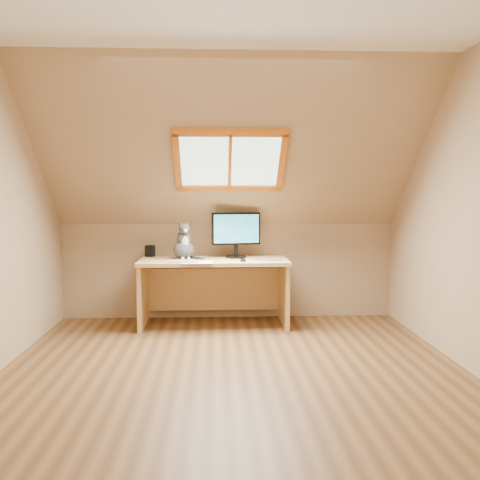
{
  "coord_description": "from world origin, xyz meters",
  "views": [
    {
      "loc": [
        -0.14,
        -3.9,
        1.33
      ],
      "look_at": [
        0.09,
        1.0,
        0.9
      ],
      "focal_mm": 40.0,
      "sensor_mm": 36.0,
      "label": 1
    }
  ],
  "objects": [
    {
      "name": "desk_speaker",
      "position": [
        -0.81,
        1.63,
        0.73
      ],
      "size": [
        0.1,
        0.1,
        0.12
      ],
      "primitive_type": "cube",
      "rotation": [
        0.0,
        0.0,
        -0.34
      ],
      "color": "black",
      "rests_on": "desk"
    },
    {
      "name": "cat",
      "position": [
        -0.45,
        1.41,
        0.81
      ],
      "size": [
        0.27,
        0.3,
        0.39
      ],
      "color": "#413C3A",
      "rests_on": "desk"
    },
    {
      "name": "papers",
      "position": [
        -0.24,
        1.12,
        0.67
      ],
      "size": [
        0.33,
        0.27,
        0.0
      ],
      "color": "white",
      "rests_on": "desk"
    },
    {
      "name": "room_shell",
      "position": [
        0.0,
        -0.09,
        1.43
      ],
      "size": [
        3.52,
        3.52,
        2.41
      ],
      "color": "#A28461",
      "rests_on": "ground"
    },
    {
      "name": "monitor",
      "position": [
        0.07,
        1.49,
        0.94
      ],
      "size": [
        0.5,
        0.21,
        0.46
      ],
      "color": "black",
      "rests_on": "desk"
    },
    {
      "name": "mouse",
      "position": [
        0.13,
        1.16,
        0.69
      ],
      "size": [
        0.06,
        0.1,
        0.03
      ],
      "primitive_type": "ellipsoid",
      "rotation": [
        0.0,
        0.0,
        0.0
      ],
      "color": "black",
      "rests_on": "desk"
    },
    {
      "name": "cables",
      "position": [
        0.29,
        1.26,
        0.68
      ],
      "size": [
        0.51,
        0.26,
        0.01
      ],
      "color": "silver",
      "rests_on": "desk"
    },
    {
      "name": "desk",
      "position": [
        -0.15,
        1.44,
        0.46
      ],
      "size": [
        1.47,
        0.64,
        0.67
      ],
      "color": "tan",
      "rests_on": "ground"
    },
    {
      "name": "graphics_tablet",
      "position": [
        -0.45,
        1.18,
        0.68
      ],
      "size": [
        0.3,
        0.22,
        0.01
      ],
      "primitive_type": "cube",
      "rotation": [
        0.0,
        0.0,
        -0.04
      ],
      "color": "#B2B2B7",
      "rests_on": "desk"
    },
    {
      "name": "ground",
      "position": [
        0.0,
        0.0,
        0.0
      ],
      "size": [
        3.5,
        3.5,
        0.0
      ],
      "primitive_type": "plane",
      "color": "brown",
      "rests_on": "ground"
    }
  ]
}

